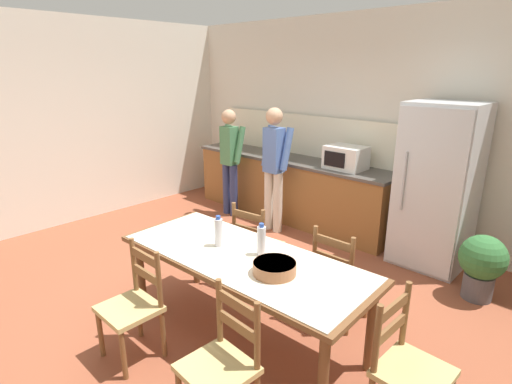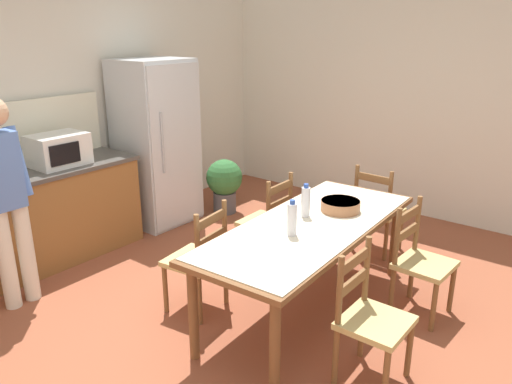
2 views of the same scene
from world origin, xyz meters
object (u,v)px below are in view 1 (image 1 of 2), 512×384
(refrigerator, at_px, (437,187))
(microwave, at_px, (346,158))
(bottle_near_centre, at_px, (219,232))
(chair_side_far_right, at_px, (339,276))
(potted_plant, at_px, (482,263))
(bottle_off_centre, at_px, (261,240))
(chair_side_near_right, at_px, (222,364))
(person_at_sink, at_px, (230,157))
(chair_side_near_left, at_px, (133,305))
(chair_head_end, at_px, (408,368))
(dining_table, at_px, (243,264))
(serving_bowl, at_px, (275,267))
(person_at_counter, at_px, (274,164))
(chair_side_far_left, at_px, (256,245))

(refrigerator, height_order, microwave, refrigerator)
(refrigerator, distance_m, bottle_near_centre, 2.61)
(bottle_near_centre, xyz_separation_m, chair_side_far_right, (0.73, 0.76, -0.44))
(microwave, height_order, potted_plant, microwave)
(refrigerator, xyz_separation_m, bottle_off_centre, (-0.51, -2.33, -0.05))
(microwave, bearing_deg, chair_side_near_right, -70.77)
(bottle_near_centre, xyz_separation_m, person_at_sink, (-1.99, 1.98, 0.03))
(chair_side_near_left, relative_size, potted_plant, 1.36)
(chair_head_end, height_order, chair_side_near_right, same)
(person_at_sink, bearing_deg, microwave, -73.51)
(microwave, distance_m, dining_table, 2.56)
(refrigerator, height_order, chair_side_near_right, refrigerator)
(bottle_off_centre, xyz_separation_m, chair_side_far_right, (0.35, 0.63, -0.44))
(microwave, height_order, dining_table, microwave)
(refrigerator, distance_m, serving_bowl, 2.51)
(bottle_near_centre, relative_size, potted_plant, 0.40)
(microwave, relative_size, chair_side_near_left, 0.55)
(person_at_counter, bearing_deg, bottle_off_centre, -141.33)
(dining_table, xyz_separation_m, person_at_sink, (-2.27, 1.97, 0.23))
(dining_table, relative_size, serving_bowl, 6.90)
(microwave, height_order, bottle_off_centre, microwave)
(serving_bowl, bearing_deg, bottle_off_centre, 150.13)
(microwave, height_order, chair_side_far_right, microwave)
(dining_table, xyz_separation_m, potted_plant, (1.27, 2.02, -0.30))
(chair_head_end, distance_m, person_at_sink, 4.13)
(chair_side_far_left, height_order, chair_head_end, same)
(refrigerator, xyz_separation_m, microwave, (-1.19, 0.02, 0.15))
(bottle_off_centre, relative_size, person_at_sink, 0.17)
(refrigerator, bearing_deg, chair_side_near_right, -91.56)
(chair_head_end, relative_size, person_at_sink, 0.56)
(dining_table, bearing_deg, bottle_off_centre, 47.44)
(chair_head_end, bearing_deg, chair_side_far_left, 73.26)
(person_at_counter, bearing_deg, chair_side_far_left, -145.79)
(serving_bowl, height_order, person_at_sink, person_at_sink)
(chair_side_far_right, distance_m, person_at_sink, 3.02)
(microwave, height_order, chair_side_near_left, microwave)
(chair_head_end, height_order, person_at_sink, person_at_sink)
(chair_side_far_right, bearing_deg, chair_head_end, 142.22)
(serving_bowl, distance_m, chair_side_near_right, 0.76)
(serving_bowl, height_order, chair_side_far_right, chair_side_far_right)
(chair_side_near_right, relative_size, potted_plant, 1.36)
(refrigerator, height_order, person_at_sink, refrigerator)
(chair_head_end, xyz_separation_m, chair_side_near_right, (-0.85, -0.77, 0.00))
(serving_bowl, xyz_separation_m, person_at_counter, (-1.75, 1.99, 0.15))
(chair_side_near_right, xyz_separation_m, potted_plant, (0.75, 2.72, -0.06))
(serving_bowl, distance_m, chair_head_end, 1.07)
(chair_head_end, height_order, person_at_counter, person_at_counter)
(bottle_off_centre, height_order, potted_plant, bottle_off_centre)
(refrigerator, relative_size, chair_head_end, 2.05)
(chair_side_near_left, height_order, chair_side_far_right, same)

